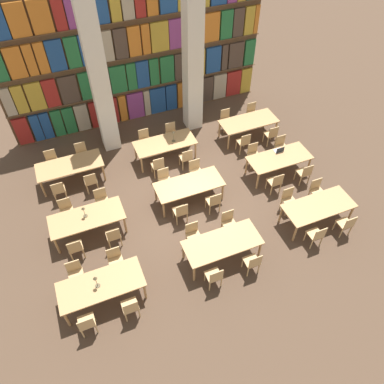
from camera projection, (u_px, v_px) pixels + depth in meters
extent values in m
plane|color=#4C3828|center=(189.00, 201.00, 12.92)|extent=(40.00, 40.00, 0.00)
cube|color=brown|center=(136.00, 55.00, 14.27)|extent=(10.44, 0.06, 5.50)
cube|color=brown|center=(143.00, 115.00, 16.28)|extent=(10.44, 0.35, 0.03)
cube|color=maroon|center=(23.00, 130.00, 14.57)|extent=(0.54, 0.20, 1.18)
cube|color=navy|center=(37.00, 127.00, 14.71)|extent=(0.34, 0.20, 1.18)
cube|color=navy|center=(46.00, 125.00, 14.80)|extent=(0.36, 0.20, 1.18)
cube|color=#236B38|center=(58.00, 123.00, 14.92)|extent=(0.40, 0.20, 1.18)
cube|color=#236B38|center=(69.00, 120.00, 15.03)|extent=(0.43, 0.20, 1.18)
cube|color=tan|center=(82.00, 117.00, 15.17)|extent=(0.51, 0.20, 1.18)
cube|color=maroon|center=(97.00, 114.00, 15.33)|extent=(0.59, 0.20, 1.18)
cube|color=maroon|center=(112.00, 110.00, 15.48)|extent=(0.48, 0.20, 1.18)
cube|color=orange|center=(123.00, 108.00, 15.60)|extent=(0.30, 0.20, 1.18)
cube|color=#84387A|center=(135.00, 105.00, 15.74)|extent=(0.67, 0.20, 1.18)
cube|color=tan|center=(147.00, 102.00, 15.87)|extent=(0.25, 0.20, 1.18)
cube|color=navy|center=(157.00, 100.00, 15.99)|extent=(0.67, 0.20, 1.18)
cube|color=navy|center=(171.00, 97.00, 16.15)|extent=(0.47, 0.20, 1.18)
cube|color=orange|center=(183.00, 94.00, 16.29)|extent=(0.53, 0.20, 1.18)
cube|color=#47382D|center=(194.00, 92.00, 16.43)|extent=(0.43, 0.20, 1.18)
cube|color=#47382D|center=(206.00, 89.00, 16.57)|extent=(0.61, 0.20, 1.18)
cube|color=tan|center=(219.00, 86.00, 16.74)|extent=(0.60, 0.20, 1.18)
cube|color=maroon|center=(233.00, 83.00, 16.92)|extent=(0.69, 0.20, 1.18)
cube|color=#B7932D|center=(245.00, 80.00, 17.08)|extent=(0.50, 0.20, 1.18)
cube|color=brown|center=(140.00, 87.00, 15.27)|extent=(10.44, 0.35, 0.03)
cube|color=tan|center=(8.00, 102.00, 13.56)|extent=(0.36, 0.20, 1.11)
cube|color=#B7932D|center=(20.00, 99.00, 13.67)|extent=(0.40, 0.20, 1.11)
cube|color=#B7932D|center=(35.00, 96.00, 13.81)|extent=(0.57, 0.20, 1.11)
cube|color=maroon|center=(51.00, 93.00, 13.95)|extent=(0.50, 0.20, 1.11)
cube|color=#47382D|center=(69.00, 89.00, 14.12)|extent=(0.68, 0.20, 1.11)
cube|color=#236B38|center=(88.00, 85.00, 14.31)|extent=(0.65, 0.20, 1.11)
cube|color=#236B38|center=(103.00, 82.00, 14.46)|extent=(0.44, 0.20, 1.11)
cube|color=#236B38|center=(118.00, 79.00, 14.61)|extent=(0.62, 0.20, 1.11)
cube|color=#236B38|center=(131.00, 76.00, 14.75)|extent=(0.37, 0.20, 1.11)
cube|color=navy|center=(142.00, 74.00, 14.87)|extent=(0.50, 0.20, 1.11)
cube|color=#236B38|center=(154.00, 72.00, 14.99)|extent=(0.37, 0.20, 1.11)
cube|color=#236B38|center=(167.00, 69.00, 15.13)|extent=(0.57, 0.20, 1.11)
cube|color=#47382D|center=(178.00, 66.00, 15.26)|extent=(0.36, 0.20, 1.11)
cube|color=maroon|center=(188.00, 64.00, 15.37)|extent=(0.41, 0.20, 1.11)
cube|color=#B7932D|center=(199.00, 62.00, 15.50)|extent=(0.44, 0.20, 1.11)
cube|color=navy|center=(213.00, 59.00, 15.66)|extent=(0.65, 0.20, 1.11)
cube|color=#47382D|center=(224.00, 57.00, 15.79)|extent=(0.25, 0.20, 1.11)
cube|color=#47382D|center=(235.00, 55.00, 15.93)|extent=(0.68, 0.20, 1.11)
cube|color=#236B38|center=(249.00, 52.00, 16.09)|extent=(0.47, 0.20, 1.11)
cube|color=brown|center=(136.00, 55.00, 14.26)|extent=(10.44, 0.35, 0.03)
cube|color=orange|center=(15.00, 62.00, 12.73)|extent=(0.56, 0.20, 1.12)
cube|color=orange|center=(30.00, 60.00, 12.85)|extent=(0.32, 0.20, 1.12)
cube|color=orange|center=(41.00, 58.00, 12.95)|extent=(0.34, 0.20, 1.12)
cube|color=navy|center=(56.00, 55.00, 13.08)|extent=(0.57, 0.20, 1.12)
cube|color=#236B38|center=(72.00, 52.00, 13.23)|extent=(0.47, 0.20, 1.12)
cube|color=navy|center=(88.00, 49.00, 13.37)|extent=(0.62, 0.20, 1.12)
cube|color=tan|center=(105.00, 46.00, 13.53)|extent=(0.53, 0.20, 1.12)
cube|color=#47382D|center=(120.00, 43.00, 13.67)|extent=(0.48, 0.20, 1.12)
cube|color=orange|center=(134.00, 41.00, 13.80)|extent=(0.46, 0.20, 1.12)
cube|color=orange|center=(145.00, 39.00, 13.92)|extent=(0.30, 0.20, 1.12)
cube|color=#B7932D|center=(159.00, 36.00, 14.06)|extent=(0.69, 0.20, 1.12)
cube|color=#84387A|center=(177.00, 33.00, 14.24)|extent=(0.68, 0.20, 1.12)
cube|color=#236B38|center=(194.00, 30.00, 14.42)|extent=(0.63, 0.20, 1.12)
cube|color=orange|center=(211.00, 27.00, 14.60)|extent=(0.66, 0.20, 1.12)
cube|color=#236B38|center=(226.00, 24.00, 14.77)|extent=(0.51, 0.20, 1.12)
cube|color=#47382D|center=(238.00, 22.00, 14.90)|extent=(0.46, 0.20, 1.12)
cube|color=#B7932D|center=(249.00, 20.00, 15.03)|extent=(0.41, 0.20, 1.12)
cube|color=orange|center=(256.00, 19.00, 15.11)|extent=(0.18, 0.20, 1.12)
cube|color=brown|center=(132.00, 18.00, 13.25)|extent=(10.44, 0.35, 0.03)
cube|color=orange|center=(17.00, 19.00, 11.86)|extent=(0.62, 0.20, 1.09)
cube|color=orange|center=(40.00, 16.00, 12.04)|extent=(0.66, 0.20, 1.09)
cube|color=maroon|center=(59.00, 13.00, 12.19)|extent=(0.37, 0.20, 1.09)
cube|color=#84387A|center=(70.00, 11.00, 12.28)|extent=(0.28, 0.20, 1.09)
cube|color=maroon|center=(81.00, 10.00, 12.38)|extent=(0.43, 0.20, 1.09)
cube|color=navy|center=(98.00, 7.00, 12.53)|extent=(0.63, 0.20, 1.09)
cube|color=#B7932D|center=(115.00, 5.00, 12.67)|extent=(0.36, 0.20, 1.09)
cube|color=tan|center=(127.00, 3.00, 12.78)|extent=(0.42, 0.20, 1.09)
cube|color=maroon|center=(139.00, 1.00, 12.89)|extent=(0.37, 0.20, 1.09)
cube|color=silver|center=(98.00, 77.00, 12.74)|extent=(0.63, 0.63, 6.00)
cube|color=silver|center=(193.00, 58.00, 13.63)|extent=(0.63, 0.63, 6.00)
cube|color=tan|center=(101.00, 285.00, 9.92)|extent=(2.28, 0.99, 0.04)
cylinder|color=tan|center=(67.00, 319.00, 9.67)|extent=(0.07, 0.07, 0.73)
cylinder|color=tan|center=(145.00, 291.00, 10.21)|extent=(0.07, 0.07, 0.73)
cylinder|color=tan|center=(62.00, 292.00, 10.19)|extent=(0.07, 0.07, 0.73)
cylinder|color=tan|center=(136.00, 267.00, 10.73)|extent=(0.07, 0.07, 0.73)
cylinder|color=tan|center=(80.00, 322.00, 9.77)|extent=(0.04, 0.04, 0.44)
cylinder|color=tan|center=(94.00, 317.00, 9.87)|extent=(0.04, 0.04, 0.44)
cylinder|color=tan|center=(83.00, 334.00, 9.56)|extent=(0.04, 0.04, 0.44)
cylinder|color=tan|center=(97.00, 329.00, 9.65)|extent=(0.04, 0.04, 0.44)
cube|color=tan|center=(87.00, 322.00, 9.54)|extent=(0.42, 0.40, 0.04)
cube|color=tan|center=(86.00, 324.00, 9.25)|extent=(0.40, 0.03, 0.42)
cylinder|color=tan|center=(86.00, 283.00, 10.55)|extent=(0.04, 0.04, 0.44)
cylinder|color=tan|center=(73.00, 287.00, 10.46)|extent=(0.04, 0.04, 0.44)
cylinder|color=tan|center=(83.00, 273.00, 10.76)|extent=(0.04, 0.04, 0.44)
cylinder|color=tan|center=(71.00, 277.00, 10.67)|extent=(0.04, 0.04, 0.44)
cube|color=tan|center=(76.00, 276.00, 10.43)|extent=(0.42, 0.40, 0.04)
cube|color=tan|center=(73.00, 266.00, 10.38)|extent=(0.40, 0.03, 0.42)
cylinder|color=tan|center=(123.00, 306.00, 10.07)|extent=(0.04, 0.04, 0.44)
cylinder|color=tan|center=(136.00, 302.00, 10.16)|extent=(0.04, 0.04, 0.44)
cylinder|color=tan|center=(126.00, 318.00, 9.85)|extent=(0.04, 0.04, 0.44)
cylinder|color=tan|center=(139.00, 313.00, 9.95)|extent=(0.04, 0.04, 0.44)
cube|color=tan|center=(130.00, 306.00, 9.83)|extent=(0.42, 0.40, 0.04)
cube|color=tan|center=(131.00, 308.00, 9.55)|extent=(0.40, 0.03, 0.42)
cylinder|color=tan|center=(125.00, 269.00, 10.84)|extent=(0.04, 0.04, 0.44)
cylinder|color=tan|center=(113.00, 273.00, 10.75)|extent=(0.04, 0.04, 0.44)
cylinder|color=tan|center=(122.00, 260.00, 11.06)|extent=(0.04, 0.04, 0.44)
cylinder|color=tan|center=(110.00, 264.00, 10.96)|extent=(0.04, 0.04, 0.44)
cube|color=tan|center=(116.00, 262.00, 10.73)|extent=(0.42, 0.40, 0.04)
cube|color=tan|center=(113.00, 253.00, 10.67)|extent=(0.40, 0.03, 0.42)
cylinder|color=brown|center=(98.00, 286.00, 9.87)|extent=(0.14, 0.14, 0.01)
cylinder|color=brown|center=(96.00, 282.00, 9.73)|extent=(0.02, 0.02, 0.36)
cone|color=brown|center=(95.00, 278.00, 9.57)|extent=(0.11, 0.11, 0.07)
cube|color=tan|center=(222.00, 243.00, 10.83)|extent=(2.28, 0.99, 0.04)
cylinder|color=tan|center=(194.00, 273.00, 10.58)|extent=(0.07, 0.07, 0.73)
cylinder|color=tan|center=(260.00, 250.00, 11.13)|extent=(0.07, 0.07, 0.73)
cylinder|color=tan|center=(183.00, 251.00, 11.10)|extent=(0.07, 0.07, 0.73)
cylinder|color=tan|center=(247.00, 229.00, 11.65)|extent=(0.07, 0.07, 0.73)
cylinder|color=tan|center=(205.00, 277.00, 10.68)|extent=(0.04, 0.04, 0.44)
cylinder|color=tan|center=(216.00, 272.00, 10.77)|extent=(0.04, 0.04, 0.44)
cylinder|color=tan|center=(210.00, 287.00, 10.47)|extent=(0.04, 0.04, 0.44)
cylinder|color=tan|center=(221.00, 282.00, 10.56)|extent=(0.04, 0.04, 0.44)
cube|color=tan|center=(213.00, 275.00, 10.45)|extent=(0.42, 0.40, 0.04)
cube|color=tan|center=(217.00, 276.00, 10.16)|extent=(0.40, 0.03, 0.42)
cylinder|color=tan|center=(201.00, 243.00, 11.46)|extent=(0.04, 0.04, 0.44)
cylinder|color=tan|center=(190.00, 247.00, 11.37)|extent=(0.04, 0.04, 0.44)
cylinder|color=tan|center=(197.00, 235.00, 11.67)|extent=(0.04, 0.04, 0.44)
cylinder|color=tan|center=(186.00, 239.00, 11.58)|extent=(0.04, 0.04, 0.44)
cube|color=tan|center=(194.00, 236.00, 11.34)|extent=(0.42, 0.40, 0.04)
cube|color=tan|center=(192.00, 227.00, 11.29)|extent=(0.40, 0.03, 0.42)
cylinder|color=tan|center=(242.00, 263.00, 10.99)|extent=(0.04, 0.04, 0.44)
cylinder|color=tan|center=(253.00, 259.00, 11.08)|extent=(0.04, 0.04, 0.44)
cylinder|color=tan|center=(248.00, 272.00, 10.78)|extent=(0.04, 0.04, 0.44)
cylinder|color=tan|center=(259.00, 268.00, 10.87)|extent=(0.04, 0.04, 0.44)
cube|color=tan|center=(251.00, 261.00, 10.76)|extent=(0.42, 0.40, 0.04)
cube|color=tan|center=(256.00, 262.00, 10.47)|extent=(0.40, 0.03, 0.42)
cylinder|color=tan|center=(236.00, 231.00, 11.77)|extent=(0.04, 0.04, 0.44)
cylinder|color=tan|center=(226.00, 235.00, 11.67)|extent=(0.04, 0.04, 0.44)
cylinder|color=tan|center=(232.00, 223.00, 11.98)|extent=(0.04, 0.04, 0.44)
cylinder|color=tan|center=(222.00, 227.00, 11.89)|extent=(0.04, 0.04, 0.44)
cube|color=tan|center=(230.00, 224.00, 11.65)|extent=(0.42, 0.40, 0.04)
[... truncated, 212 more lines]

